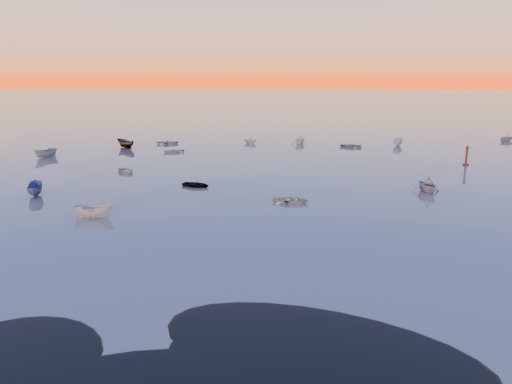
{
  "coord_description": "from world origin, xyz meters",
  "views": [
    {
      "loc": [
        2.67,
        -20.61,
        13.21
      ],
      "look_at": [
        1.67,
        28.0,
        1.53
      ],
      "focal_mm": 35.0,
      "sensor_mm": 36.0,
      "label": 1
    }
  ],
  "objects_px": {
    "boat_near_center": "(94,217)",
    "boat_near_right": "(427,192)",
    "boat_near_left": "(126,173)",
    "channel_marker": "(466,157)"
  },
  "relations": [
    {
      "from": "boat_near_left",
      "to": "channel_marker",
      "type": "height_order",
      "value": "channel_marker"
    },
    {
      "from": "boat_near_right",
      "to": "channel_marker",
      "type": "height_order",
      "value": "channel_marker"
    },
    {
      "from": "boat_near_right",
      "to": "channel_marker",
      "type": "relative_size",
      "value": 1.29
    },
    {
      "from": "boat_near_left",
      "to": "boat_near_right",
      "type": "distance_m",
      "value": 38.79
    },
    {
      "from": "boat_near_center",
      "to": "boat_near_right",
      "type": "bearing_deg",
      "value": -79.98
    },
    {
      "from": "boat_near_left",
      "to": "boat_near_right",
      "type": "bearing_deg",
      "value": -49.47
    },
    {
      "from": "boat_near_right",
      "to": "channel_marker",
      "type": "distance_m",
      "value": 20.16
    },
    {
      "from": "boat_near_center",
      "to": "boat_near_right",
      "type": "relative_size",
      "value": 0.92
    },
    {
      "from": "boat_near_center",
      "to": "boat_near_left",
      "type": "bearing_deg",
      "value": 0.28
    },
    {
      "from": "channel_marker",
      "to": "boat_near_right",
      "type": "bearing_deg",
      "value": -122.75
    }
  ]
}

